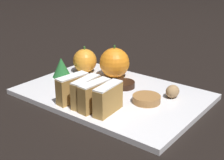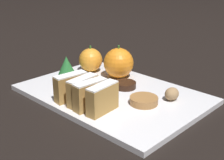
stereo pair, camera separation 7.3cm
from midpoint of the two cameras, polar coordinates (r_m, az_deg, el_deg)
name	(u,v)px [view 1 (the left image)]	position (r m, az deg, el deg)	size (l,w,h in m)	color
ground_plane	(112,96)	(0.75, -2.80, -3.06)	(6.00, 6.00, 0.00)	black
serving_platter	(112,94)	(0.75, -2.81, -2.64)	(0.29, 0.42, 0.01)	white
stollen_slice_front	(108,99)	(0.63, -4.03, -3.53)	(0.08, 0.03, 0.06)	#B28442
stollen_slice_second	(95,96)	(0.65, -6.38, -2.93)	(0.08, 0.03, 0.06)	#B28442
stollen_slice_third	(85,92)	(0.67, -8.16, -2.17)	(0.08, 0.03, 0.06)	#B28442
stollen_slice_fourth	(73,89)	(0.69, -10.20, -1.62)	(0.08, 0.03, 0.06)	#B28442
orange_near	(114,63)	(0.82, -2.09, 3.12)	(0.08, 0.08, 0.09)	orange
orange_far	(85,61)	(0.87, -7.39, 3.48)	(0.07, 0.07, 0.07)	orange
walnut	(172,91)	(0.71, 8.15, -2.13)	(0.04, 0.03, 0.03)	#9E7A51
chocolate_cookie	(124,84)	(0.77, -0.53, -0.87)	(0.05, 0.05, 0.01)	black
gingerbread_cookie	(147,99)	(0.69, 3.35, -3.52)	(0.06, 0.06, 0.02)	#A3703D
evergreen_sprig	(62,67)	(0.85, -11.55, 2.30)	(0.05, 0.05, 0.05)	#23662D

